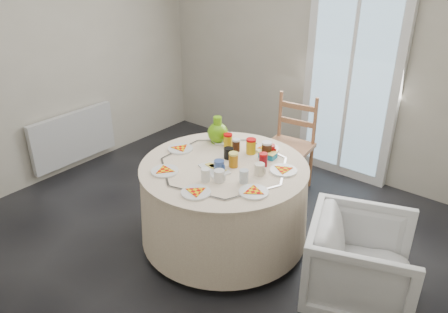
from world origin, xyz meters
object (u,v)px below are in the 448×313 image
Objects in this scene: wooden_chair at (288,147)px; green_pitcher at (218,126)px; armchair at (362,255)px; radiator at (74,137)px; table at (224,203)px.

wooden_chair is 4.24× the size of green_pitcher.
armchair is 3.10× the size of green_pitcher.
table is at bearing 0.11° from radiator.
wooden_chair is 1.37× the size of armchair.
green_pitcher is at bearing -116.25° from wooden_chair.
radiator is at bearing 71.07° from armchair.
wooden_chair reaches higher than armchair.
radiator is 3.26m from armchair.
radiator is 1.88m from green_pitcher.
green_pitcher reaches higher than radiator.
armchair is at bearing 2.60° from table.
green_pitcher reaches higher than table.
table reaches higher than radiator.
radiator is 2.10m from table.
armchair is at bearing 1.00° from radiator.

